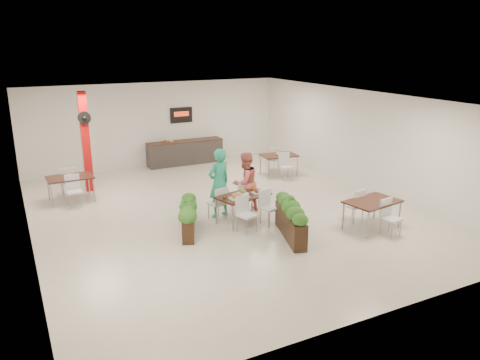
# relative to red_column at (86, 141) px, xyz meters

# --- Properties ---
(ground) EXTENTS (12.00, 12.00, 0.00)m
(ground) POSITION_rel_red_column_xyz_m (3.00, -3.79, -1.64)
(ground) COLOR beige
(ground) RESTS_ON ground
(room_shell) EXTENTS (10.10, 12.10, 3.22)m
(room_shell) POSITION_rel_red_column_xyz_m (3.00, -3.79, 0.36)
(room_shell) COLOR white
(room_shell) RESTS_ON ground
(red_column) EXTENTS (0.40, 0.41, 3.20)m
(red_column) POSITION_rel_red_column_xyz_m (0.00, 0.00, 0.00)
(red_column) COLOR #B40C0C
(red_column) RESTS_ON ground
(service_counter) EXTENTS (3.00, 0.64, 2.20)m
(service_counter) POSITION_rel_red_column_xyz_m (4.00, 1.86, -1.15)
(service_counter) COLOR #2E2C29
(service_counter) RESTS_ON ground
(main_table) EXTENTS (1.58, 1.87, 0.92)m
(main_table) POSITION_rel_red_column_xyz_m (3.18, -4.70, -1.01)
(main_table) COLOR black
(main_table) RESTS_ON ground
(diner_man) EXTENTS (0.79, 0.62, 1.92)m
(diner_man) POSITION_rel_red_column_xyz_m (2.79, -4.04, -0.68)
(diner_man) COLOR #27AB7F
(diner_man) RESTS_ON ground
(diner_woman) EXTENTS (0.98, 0.84, 1.73)m
(diner_woman) POSITION_rel_red_column_xyz_m (3.59, -4.04, -0.78)
(diner_woman) COLOR #E86F67
(diner_woman) RESTS_ON ground
(planter_left) EXTENTS (0.93, 1.70, 0.94)m
(planter_left) POSITION_rel_red_column_xyz_m (1.64, -4.68, -1.15)
(planter_left) COLOR black
(planter_left) RESTS_ON ground
(planter_right) EXTENTS (0.90, 1.95, 1.06)m
(planter_right) POSITION_rel_red_column_xyz_m (3.76, -6.13, -1.14)
(planter_right) COLOR black
(planter_right) RESTS_ON ground
(side_table_a) EXTENTS (1.34, 1.63, 0.92)m
(side_table_a) POSITION_rel_red_column_xyz_m (-0.67, -0.77, -1.00)
(side_table_a) COLOR black
(side_table_a) RESTS_ON ground
(side_table_b) EXTENTS (1.34, 1.66, 0.92)m
(side_table_b) POSITION_rel_red_column_xyz_m (6.46, -1.16, -1.01)
(side_table_b) COLOR black
(side_table_b) RESTS_ON ground
(side_table_c) EXTENTS (1.50, 1.67, 0.92)m
(side_table_c) POSITION_rel_red_column_xyz_m (5.93, -6.62, -1.00)
(side_table_c) COLOR black
(side_table_c) RESTS_ON ground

